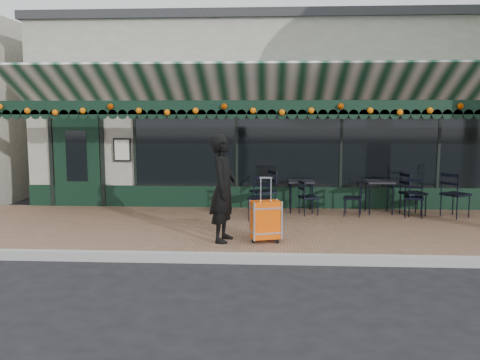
# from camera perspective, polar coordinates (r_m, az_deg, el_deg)

# --- Properties ---
(ground) EXTENTS (80.00, 80.00, 0.00)m
(ground) POSITION_cam_1_polar(r_m,az_deg,el_deg) (8.12, 5.02, -9.18)
(ground) COLOR black
(ground) RESTS_ON ground
(sidewalk) EXTENTS (18.00, 4.00, 0.15)m
(sidewalk) POSITION_cam_1_polar(r_m,az_deg,el_deg) (10.03, 4.68, -5.56)
(sidewalk) COLOR brown
(sidewalk) RESTS_ON ground
(curb) EXTENTS (18.00, 0.16, 0.15)m
(curb) POSITION_cam_1_polar(r_m,az_deg,el_deg) (8.02, 5.04, -8.82)
(curb) COLOR #9E9E99
(curb) RESTS_ON ground
(restaurant_building) EXTENTS (12.00, 9.60, 4.50)m
(restaurant_building) POSITION_cam_1_polar(r_m,az_deg,el_deg) (15.62, 4.23, 7.10)
(restaurant_building) COLOR gray
(restaurant_building) RESTS_ON ground
(woman) EXTENTS (0.54, 0.73, 1.84)m
(woman) POSITION_cam_1_polar(r_m,az_deg,el_deg) (8.62, -1.88, -0.91)
(woman) COLOR black
(woman) RESTS_ON sidewalk
(suitcase) EXTENTS (0.54, 0.40, 1.11)m
(suitcase) POSITION_cam_1_polar(r_m,az_deg,el_deg) (8.66, 2.90, -4.57)
(suitcase) COLOR #F35207
(suitcase) RESTS_ON sidewalk
(cafe_table_a) EXTENTS (0.59, 0.59, 0.72)m
(cafe_table_a) POSITION_cam_1_polar(r_m,az_deg,el_deg) (11.59, 15.37, -0.44)
(cafe_table_a) COLOR black
(cafe_table_a) RESTS_ON sidewalk
(cafe_table_b) EXTENTS (0.57, 0.57, 0.70)m
(cafe_table_b) POSITION_cam_1_polar(r_m,az_deg,el_deg) (11.46, 6.88, -0.41)
(cafe_table_b) COLOR black
(cafe_table_b) RESTS_ON sidewalk
(chair_a_left) EXTENTS (0.47, 0.47, 0.77)m
(chair_a_left) POSITION_cam_1_polar(r_m,az_deg,el_deg) (11.15, 12.54, -2.01)
(chair_a_left) COLOR black
(chair_a_left) RESTS_ON sidewalk
(chair_a_right) EXTENTS (0.57, 0.57, 0.94)m
(chair_a_right) POSITION_cam_1_polar(r_m,az_deg,el_deg) (11.59, 18.86, -1.47)
(chair_a_right) COLOR black
(chair_a_right) RESTS_ON sidewalk
(chair_a_front) EXTENTS (0.49, 0.49, 0.81)m
(chair_a_front) POSITION_cam_1_polar(r_m,az_deg,el_deg) (11.35, 18.92, -1.96)
(chair_a_front) COLOR black
(chair_a_front) RESTS_ON sidewalk
(chair_a_extra) EXTENTS (0.67, 0.67, 0.97)m
(chair_a_extra) POSITION_cam_1_polar(r_m,az_deg,el_deg) (11.66, 23.04, -1.53)
(chair_a_extra) COLOR black
(chair_a_extra) RESTS_ON sidewalk
(chair_b_left) EXTENTS (0.64, 0.64, 0.97)m
(chair_b_left) POSITION_cam_1_polar(r_m,az_deg,el_deg) (11.11, 2.67, -1.37)
(chair_b_left) COLOR black
(chair_b_left) RESTS_ON sidewalk
(chair_b_right) EXTENTS (0.48, 0.48, 0.75)m
(chair_b_right) POSITION_cam_1_polar(r_m,az_deg,el_deg) (11.13, 7.71, -1.96)
(chair_b_right) COLOR black
(chair_b_right) RESTS_ON sidewalk
(chair_b_front) EXTENTS (0.56, 0.56, 0.91)m
(chair_b_front) POSITION_cam_1_polar(r_m,az_deg,el_deg) (10.46, 2.25, -2.08)
(chair_b_front) COLOR black
(chair_b_front) RESTS_ON sidewalk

